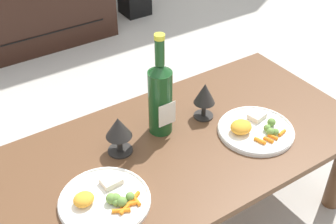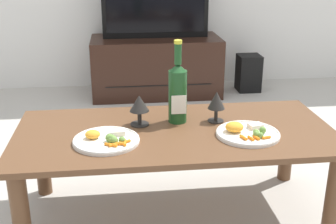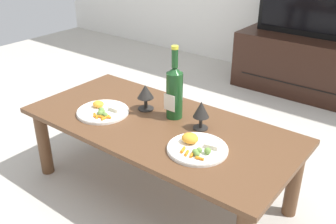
% 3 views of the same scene
% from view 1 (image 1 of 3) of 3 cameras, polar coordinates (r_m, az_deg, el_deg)
% --- Properties ---
extents(dining_table, '(1.39, 0.65, 0.42)m').
position_cam_1_polar(dining_table, '(1.54, 0.38, -6.51)').
color(dining_table, brown).
rests_on(dining_table, ground_plane).
extents(tv_stand, '(1.06, 0.50, 0.48)m').
position_cam_1_polar(tv_stand, '(3.08, -17.95, 12.78)').
color(tv_stand, black).
rests_on(tv_stand, ground_plane).
extents(wine_bottle, '(0.08, 0.09, 0.38)m').
position_cam_1_polar(wine_bottle, '(1.48, -1.01, 2.13)').
color(wine_bottle, '#19471E').
rests_on(wine_bottle, dining_table).
extents(goblet_left, '(0.09, 0.09, 0.14)m').
position_cam_1_polar(goblet_left, '(1.43, -6.42, -2.25)').
color(goblet_left, black).
rests_on(goblet_left, dining_table).
extents(goblet_right, '(0.08, 0.08, 0.14)m').
position_cam_1_polar(goblet_right, '(1.58, 4.76, 2.19)').
color(goblet_right, black).
rests_on(goblet_right, dining_table).
extents(dinner_plate_left, '(0.27, 0.27, 0.05)m').
position_cam_1_polar(dinner_plate_left, '(1.33, -8.16, -11.17)').
color(dinner_plate_left, white).
rests_on(dinner_plate_left, dining_table).
extents(dinner_plate_right, '(0.27, 0.27, 0.05)m').
position_cam_1_polar(dinner_plate_right, '(1.58, 11.16, -2.20)').
color(dinner_plate_right, white).
rests_on(dinner_plate_right, dining_table).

